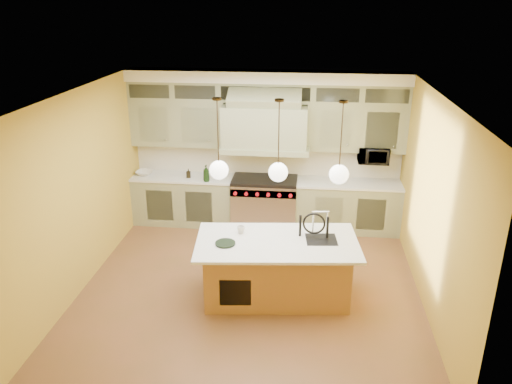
# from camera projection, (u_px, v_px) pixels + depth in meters

# --- Properties ---
(floor) EXTENTS (5.00, 5.00, 0.00)m
(floor) POSITION_uv_depth(u_px,v_px,m) (251.00, 285.00, 7.60)
(floor) COLOR brown
(floor) RESTS_ON ground
(ceiling) EXTENTS (5.00, 5.00, 0.00)m
(ceiling) POSITION_uv_depth(u_px,v_px,m) (250.00, 94.00, 6.55)
(ceiling) COLOR white
(ceiling) RESTS_ON wall_back
(wall_back) EXTENTS (5.00, 0.00, 5.00)m
(wall_back) POSITION_uv_depth(u_px,v_px,m) (267.00, 148.00, 9.39)
(wall_back) COLOR gold
(wall_back) RESTS_ON ground
(wall_front) EXTENTS (5.00, 0.00, 5.00)m
(wall_front) POSITION_uv_depth(u_px,v_px,m) (219.00, 294.00, 4.76)
(wall_front) COLOR gold
(wall_front) RESTS_ON ground
(wall_left) EXTENTS (0.00, 5.00, 5.00)m
(wall_left) POSITION_uv_depth(u_px,v_px,m) (82.00, 190.00, 7.33)
(wall_left) COLOR gold
(wall_left) RESTS_ON ground
(wall_right) EXTENTS (0.00, 5.00, 5.00)m
(wall_right) POSITION_uv_depth(u_px,v_px,m) (432.00, 204.00, 6.82)
(wall_right) COLOR gold
(wall_right) RESTS_ON ground
(back_cabinetry) EXTENTS (5.00, 0.77, 2.90)m
(back_cabinetry) POSITION_uv_depth(u_px,v_px,m) (265.00, 153.00, 9.15)
(back_cabinetry) COLOR #979971
(back_cabinetry) RESTS_ON floor
(range) EXTENTS (1.20, 0.74, 0.96)m
(range) POSITION_uv_depth(u_px,v_px,m) (264.00, 202.00, 9.41)
(range) COLOR silver
(range) RESTS_ON floor
(kitchen_island) EXTENTS (2.37, 1.43, 1.35)m
(kitchen_island) POSITION_uv_depth(u_px,v_px,m) (277.00, 267.00, 7.15)
(kitchen_island) COLOR olive
(kitchen_island) RESTS_ON floor
(counter_stool) EXTENTS (0.47, 0.47, 1.29)m
(counter_stool) POSITION_uv_depth(u_px,v_px,m) (312.00, 253.00, 6.99)
(counter_stool) COLOR black
(counter_stool) RESTS_ON floor
(microwave) EXTENTS (0.54, 0.37, 0.30)m
(microwave) POSITION_uv_depth(u_px,v_px,m) (373.00, 155.00, 8.96)
(microwave) COLOR black
(microwave) RESTS_ON back_cabinetry
(oil_bottle_a) EXTENTS (0.13, 0.13, 0.31)m
(oil_bottle_a) POSITION_uv_depth(u_px,v_px,m) (206.00, 173.00, 9.09)
(oil_bottle_a) COLOR black
(oil_bottle_a) RESTS_ON back_cabinetry
(oil_bottle_b) EXTENTS (0.09, 0.09, 0.17)m
(oil_bottle_b) POSITION_uv_depth(u_px,v_px,m) (188.00, 173.00, 9.31)
(oil_bottle_b) COLOR black
(oil_bottle_b) RESTS_ON back_cabinetry
(fruit_bowl) EXTENTS (0.34, 0.34, 0.08)m
(fruit_bowl) POSITION_uv_depth(u_px,v_px,m) (144.00, 173.00, 9.47)
(fruit_bowl) COLOR silver
(fruit_bowl) RESTS_ON back_cabinetry
(cup) EXTENTS (0.12, 0.12, 0.11)m
(cup) POSITION_uv_depth(u_px,v_px,m) (241.00, 230.00, 7.16)
(cup) COLOR beige
(cup) RESTS_ON kitchen_island
(pendant_left) EXTENTS (0.26, 0.26, 1.11)m
(pendant_left) POSITION_uv_depth(u_px,v_px,m) (219.00, 168.00, 6.70)
(pendant_left) COLOR #2D2319
(pendant_left) RESTS_ON ceiling
(pendant_center) EXTENTS (0.26, 0.26, 1.11)m
(pendant_center) POSITION_uv_depth(u_px,v_px,m) (278.00, 170.00, 6.62)
(pendant_center) COLOR #2D2319
(pendant_center) RESTS_ON ceiling
(pendant_right) EXTENTS (0.26, 0.26, 1.11)m
(pendant_right) POSITION_uv_depth(u_px,v_px,m) (339.00, 172.00, 6.54)
(pendant_right) COLOR #2D2319
(pendant_right) RESTS_ON ceiling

